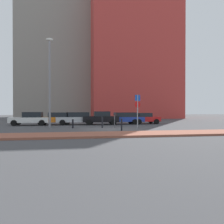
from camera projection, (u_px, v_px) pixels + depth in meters
name	position (u px, v px, depth m)	size (l,w,h in m)	color
ground_plane	(109.00, 129.00, 21.12)	(120.00, 120.00, 0.00)	#424244
sidewalk_brick	(121.00, 134.00, 16.07)	(40.00, 3.07, 0.14)	#93513D
parked_car_white	(31.00, 119.00, 26.15)	(4.35, 2.17, 1.49)	white
parked_car_orange	(56.00, 118.00, 26.97)	(4.28, 2.17, 1.43)	orange
parked_car_silver	(77.00, 118.00, 27.17)	(4.67, 2.07, 1.46)	#B7BABF
parked_car_black	(101.00, 118.00, 27.32)	(4.22, 2.09, 1.56)	black
parked_car_blue	(125.00, 118.00, 28.25)	(4.64, 2.21, 1.42)	#1E389E
parked_car_red	(143.00, 118.00, 28.73)	(4.03, 2.15, 1.36)	red
parking_sign_post	(138.00, 107.00, 22.00)	(0.59, 0.17, 3.18)	gray
parking_meter	(115.00, 118.00, 22.81)	(0.18, 0.14, 1.49)	#4C4C51
street_lamp	(50.00, 76.00, 22.57)	(0.70, 0.36, 8.69)	gray
traffic_bollard_near	(73.00, 124.00, 22.03)	(0.18, 0.18, 0.85)	black
traffic_bollard_mid	(122.00, 125.00, 19.59)	(0.13, 0.13, 1.00)	black
traffic_bollard_far	(102.00, 122.00, 22.34)	(0.14, 0.14, 1.07)	black
building_colorful_midrise	(131.00, 56.00, 51.51)	(17.91, 15.72, 27.42)	#BF3833
building_under_construction	(56.00, 63.00, 54.08)	(15.45, 14.61, 25.17)	gray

